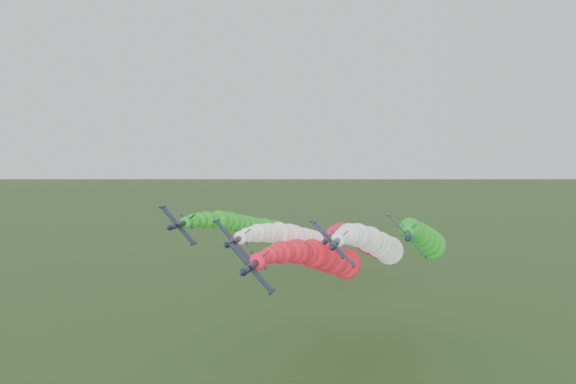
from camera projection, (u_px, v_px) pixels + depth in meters
name	position (u px, v px, depth m)	size (l,w,h in m)	color
jet_lead	(325.00, 258.00, 126.74)	(14.60, 74.79, 20.02)	black
jet_inner_left	(306.00, 242.00, 141.59)	(14.62, 74.82, 20.05)	black
jet_inner_right	(375.00, 243.00, 136.12)	(14.53, 74.73, 19.96)	black
jet_outer_left	(264.00, 231.00, 153.99)	(14.44, 74.63, 19.87)	black
jet_outer_right	(423.00, 239.00, 145.06)	(14.92, 75.12, 20.35)	black
jet_trail	(365.00, 240.00, 154.52)	(14.35, 74.54, 19.78)	black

